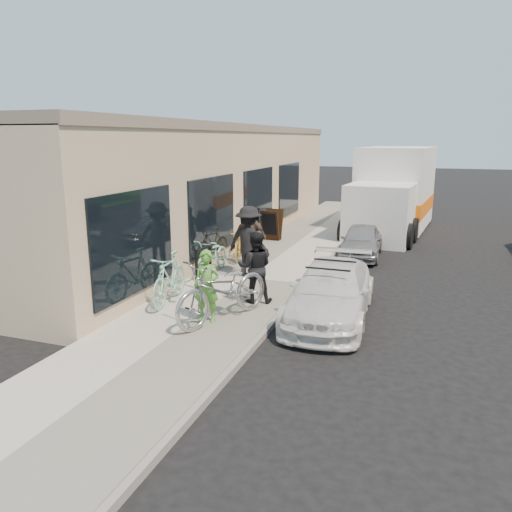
% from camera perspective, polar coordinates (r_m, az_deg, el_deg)
% --- Properties ---
extents(ground, '(120.00, 120.00, 0.00)m').
position_cam_1_polar(ground, '(9.99, 4.03, -8.83)').
color(ground, black).
rests_on(ground, ground).
extents(sidewalk, '(3.00, 34.00, 0.15)m').
position_cam_1_polar(sidewalk, '(13.25, -0.80, -2.83)').
color(sidewalk, '#B4AEA2').
rests_on(sidewalk, ground).
extents(curb, '(0.12, 34.00, 0.13)m').
position_cam_1_polar(curb, '(12.82, 5.72, -3.51)').
color(curb, gray).
rests_on(curb, ground).
extents(storefront, '(3.60, 20.00, 4.22)m').
position_cam_1_polar(storefront, '(18.65, -4.85, 8.24)').
color(storefront, '#C4AF88').
rests_on(storefront, ground).
extents(bike_rack, '(0.15, 0.70, 0.98)m').
position_cam_1_polar(bike_rack, '(12.48, -6.01, -0.75)').
color(bike_rack, black).
rests_on(bike_rack, sidewalk).
extents(sandwich_board, '(0.71, 0.72, 1.09)m').
position_cam_1_polar(sandwich_board, '(18.07, 1.79, 3.59)').
color(sandwich_board, black).
rests_on(sandwich_board, sidewalk).
extents(sedan_white, '(1.82, 4.08, 1.20)m').
position_cam_1_polar(sedan_white, '(10.72, 8.56, -4.08)').
color(sedan_white, white).
rests_on(sedan_white, ground).
extents(sedan_silver, '(1.40, 3.15, 1.05)m').
position_cam_1_polar(sedan_silver, '(16.45, 11.95, 1.69)').
color(sedan_silver, gray).
rests_on(sedan_silver, ground).
extents(moving_truck, '(3.16, 7.11, 3.40)m').
position_cam_1_polar(moving_truck, '(21.33, 15.39, 6.79)').
color(moving_truck, white).
rests_on(moving_truck, ground).
extents(tandem_bike, '(1.72, 2.62, 1.30)m').
position_cam_1_polar(tandem_bike, '(10.04, -3.70, -3.86)').
color(tandem_bike, '#A9A9AC').
rests_on(tandem_bike, sidewalk).
extents(woman_rider, '(0.55, 0.38, 1.47)m').
position_cam_1_polar(woman_rider, '(10.01, -5.66, -3.46)').
color(woman_rider, '#4D9632').
rests_on(woman_rider, sidewalk).
extents(man_standing, '(0.93, 0.82, 1.61)m').
position_cam_1_polar(man_standing, '(11.13, -0.10, -1.29)').
color(man_standing, black).
rests_on(man_standing, sidewalk).
extents(cruiser_bike_a, '(0.75, 1.93, 1.13)m').
position_cam_1_polar(cruiser_bike_a, '(11.33, -9.84, -2.48)').
color(cruiser_bike_a, '#84C5B0').
rests_on(cruiser_bike_a, sidewalk).
extents(cruiser_bike_b, '(0.67, 1.87, 0.98)m').
position_cam_1_polar(cruiser_bike_b, '(13.64, -4.94, 0.03)').
color(cruiser_bike_b, '#84C5B0').
rests_on(cruiser_bike_b, sidewalk).
extents(cruiser_bike_c, '(0.77, 1.58, 0.92)m').
position_cam_1_polar(cruiser_bike_c, '(15.16, -1.95, 1.31)').
color(cruiser_bike_c, gold).
rests_on(cruiser_bike_c, sidewalk).
extents(bystander_a, '(1.34, 0.95, 1.88)m').
position_cam_1_polar(bystander_a, '(13.23, -0.84, 1.68)').
color(bystander_a, black).
rests_on(bystander_a, sidewalk).
extents(bystander_b, '(0.98, 0.42, 1.66)m').
position_cam_1_polar(bystander_b, '(14.43, -0.70, 2.22)').
color(bystander_b, brown).
rests_on(bystander_b, sidewalk).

